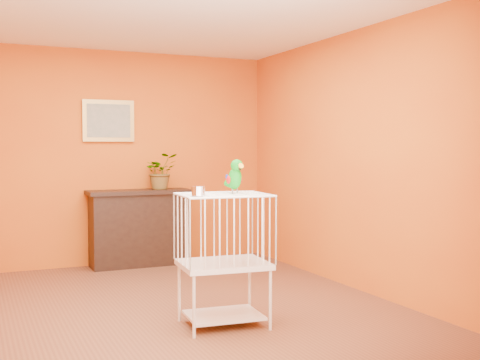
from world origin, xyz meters
name	(u,v)px	position (x,y,z in m)	size (l,w,h in m)	color
ground	(163,309)	(0.00, 0.00, 0.00)	(4.50, 4.50, 0.00)	brown
room_shell	(162,129)	(0.00, 0.00, 1.58)	(4.50, 4.50, 4.50)	#C55C12
console_cabinet	(139,228)	(0.32, 2.03, 0.46)	(1.24, 0.44, 0.92)	black
potted_plant	(161,175)	(0.59, 2.03, 1.09)	(0.40, 0.44, 0.34)	#26722D
framed_picture	(109,121)	(0.00, 2.22, 1.75)	(0.62, 0.04, 0.50)	#BD9343
birdcage	(224,258)	(0.30, -0.68, 0.55)	(0.73, 0.58, 1.05)	white
feed_cup	(198,191)	(0.03, -0.82, 1.10)	(0.10, 0.10, 0.07)	silver
parrot	(235,176)	(0.41, -0.64, 1.20)	(0.14, 0.25, 0.28)	#59544C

